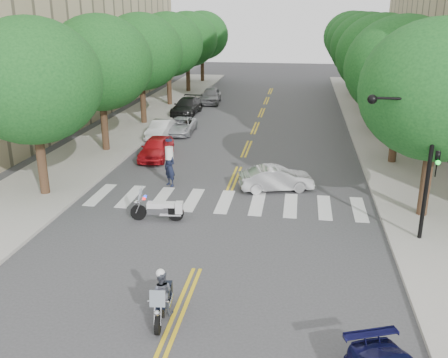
% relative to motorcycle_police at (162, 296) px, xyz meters
% --- Properties ---
extents(ground, '(140.00, 140.00, 0.00)m').
position_rel_motorcycle_police_xyz_m(ground, '(0.43, 2.98, -0.73)').
color(ground, '#38383A').
rests_on(ground, ground).
extents(sidewalk_left, '(5.00, 60.00, 0.15)m').
position_rel_motorcycle_police_xyz_m(sidewalk_left, '(-9.07, 24.98, -0.65)').
color(sidewalk_left, '#9E9991').
rests_on(sidewalk_left, ground).
extents(sidewalk_right, '(5.00, 60.00, 0.15)m').
position_rel_motorcycle_police_xyz_m(sidewalk_right, '(9.93, 24.98, -0.65)').
color(sidewalk_right, '#9E9991').
rests_on(sidewalk_right, ground).
extents(tree_l_0, '(6.40, 6.40, 8.45)m').
position_rel_motorcycle_police_xyz_m(tree_l_0, '(-8.37, 8.98, 4.83)').
color(tree_l_0, '#382316').
rests_on(tree_l_0, ground).
extents(tree_l_1, '(6.40, 6.40, 8.45)m').
position_rel_motorcycle_police_xyz_m(tree_l_1, '(-8.37, 16.98, 4.83)').
color(tree_l_1, '#382316').
rests_on(tree_l_1, ground).
extents(tree_l_2, '(6.40, 6.40, 8.45)m').
position_rel_motorcycle_police_xyz_m(tree_l_2, '(-8.37, 24.98, 4.83)').
color(tree_l_2, '#382316').
rests_on(tree_l_2, ground).
extents(tree_l_3, '(6.40, 6.40, 8.45)m').
position_rel_motorcycle_police_xyz_m(tree_l_3, '(-8.37, 32.98, 4.83)').
color(tree_l_3, '#382316').
rests_on(tree_l_3, ground).
extents(tree_l_4, '(6.40, 6.40, 8.45)m').
position_rel_motorcycle_police_xyz_m(tree_l_4, '(-8.37, 40.98, 4.83)').
color(tree_l_4, '#382316').
rests_on(tree_l_4, ground).
extents(tree_l_5, '(6.40, 6.40, 8.45)m').
position_rel_motorcycle_police_xyz_m(tree_l_5, '(-8.37, 48.98, 4.83)').
color(tree_l_5, '#382316').
rests_on(tree_l_5, ground).
extents(tree_r_0, '(6.40, 6.40, 8.45)m').
position_rel_motorcycle_police_xyz_m(tree_r_0, '(9.23, 8.98, 4.83)').
color(tree_r_0, '#382316').
rests_on(tree_r_0, ground).
extents(tree_r_1, '(6.40, 6.40, 8.45)m').
position_rel_motorcycle_police_xyz_m(tree_r_1, '(9.23, 16.98, 4.83)').
color(tree_r_1, '#382316').
rests_on(tree_r_1, ground).
extents(tree_r_2, '(6.40, 6.40, 8.45)m').
position_rel_motorcycle_police_xyz_m(tree_r_2, '(9.23, 24.98, 4.83)').
color(tree_r_2, '#382316').
rests_on(tree_r_2, ground).
extents(tree_r_3, '(6.40, 6.40, 8.45)m').
position_rel_motorcycle_police_xyz_m(tree_r_3, '(9.23, 32.98, 4.83)').
color(tree_r_3, '#382316').
rests_on(tree_r_3, ground).
extents(tree_r_4, '(6.40, 6.40, 8.45)m').
position_rel_motorcycle_police_xyz_m(tree_r_4, '(9.23, 40.98, 4.83)').
color(tree_r_4, '#382316').
rests_on(tree_r_4, ground).
extents(tree_r_5, '(6.40, 6.40, 8.45)m').
position_rel_motorcycle_police_xyz_m(tree_r_5, '(9.23, 48.98, 4.83)').
color(tree_r_5, '#382316').
rests_on(tree_r_5, ground).
extents(traffic_signal_pole, '(2.82, 0.42, 6.00)m').
position_rel_motorcycle_police_xyz_m(traffic_signal_pole, '(8.15, 6.47, 2.99)').
color(traffic_signal_pole, black).
rests_on(traffic_signal_pole, ground).
extents(motorcycle_police, '(0.73, 2.01, 1.63)m').
position_rel_motorcycle_police_xyz_m(motorcycle_police, '(0.00, 0.00, 0.00)').
color(motorcycle_police, black).
rests_on(motorcycle_police, ground).
extents(motorcycle_parked, '(2.32, 0.67, 1.50)m').
position_rel_motorcycle_police_xyz_m(motorcycle_parked, '(-1.93, 6.92, -0.21)').
color(motorcycle_parked, black).
rests_on(motorcycle_parked, ground).
extents(officer_standing, '(0.86, 0.82, 1.98)m').
position_rel_motorcycle_police_xyz_m(officer_standing, '(-2.70, 11.31, 0.26)').
color(officer_standing, black).
rests_on(officer_standing, ground).
extents(convertible, '(3.92, 2.26, 1.22)m').
position_rel_motorcycle_police_xyz_m(convertible, '(2.73, 11.48, -0.12)').
color(convertible, '#B3B2B4').
rests_on(convertible, ground).
extents(parked_car_a, '(1.64, 3.93, 1.33)m').
position_rel_motorcycle_police_xyz_m(parked_car_a, '(-4.77, 15.98, -0.06)').
color(parked_car_a, red).
rests_on(parked_car_a, ground).
extents(parked_car_b, '(1.45, 3.76, 1.22)m').
position_rel_motorcycle_police_xyz_m(parked_car_b, '(-5.87, 20.98, -0.12)').
color(parked_car_b, silver).
rests_on(parked_car_b, ground).
extents(parked_car_c, '(1.99, 4.08, 1.12)m').
position_rel_motorcycle_police_xyz_m(parked_car_c, '(-4.77, 22.48, -0.17)').
color(parked_car_c, '#A6A7AE').
rests_on(parked_car_c, ground).
extents(parked_car_d, '(2.14, 4.88, 1.40)m').
position_rel_motorcycle_police_xyz_m(parked_car_d, '(-5.87, 29.24, -0.03)').
color(parked_car_d, black).
rests_on(parked_car_d, ground).
extents(parked_car_e, '(2.04, 4.42, 1.47)m').
position_rel_motorcycle_police_xyz_m(parked_car_e, '(-4.77, 34.77, 0.01)').
color(parked_car_e, gray).
rests_on(parked_car_e, ground).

